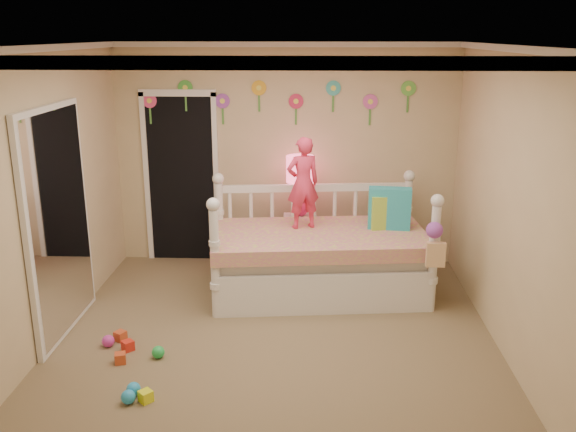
{
  "coord_description": "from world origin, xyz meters",
  "views": [
    {
      "loc": [
        0.33,
        -4.94,
        2.69
      ],
      "look_at": [
        0.1,
        0.6,
        1.05
      ],
      "focal_mm": 38.64,
      "sensor_mm": 36.0,
      "label": 1
    }
  ],
  "objects_px": {
    "nightstand": "(300,242)",
    "table_lamp": "(300,177)",
    "child": "(303,183)",
    "daybed": "(319,238)"
  },
  "relations": [
    {
      "from": "nightstand",
      "to": "table_lamp",
      "type": "xyz_separation_m",
      "value": [
        0.0,
        0.0,
        0.79
      ]
    },
    {
      "from": "child",
      "to": "table_lamp",
      "type": "height_order",
      "value": "child"
    },
    {
      "from": "nightstand",
      "to": "table_lamp",
      "type": "height_order",
      "value": "table_lamp"
    },
    {
      "from": "child",
      "to": "nightstand",
      "type": "bearing_deg",
      "value": -106.32
    },
    {
      "from": "table_lamp",
      "to": "nightstand",
      "type": "bearing_deg",
      "value": -104.04
    },
    {
      "from": "child",
      "to": "daybed",
      "type": "bearing_deg",
      "value": 122.5
    },
    {
      "from": "daybed",
      "to": "nightstand",
      "type": "distance_m",
      "value": 0.81
    },
    {
      "from": "daybed",
      "to": "nightstand",
      "type": "relative_size",
      "value": 3.55
    },
    {
      "from": "child",
      "to": "table_lamp",
      "type": "relative_size",
      "value": 1.38
    },
    {
      "from": "daybed",
      "to": "child",
      "type": "height_order",
      "value": "child"
    }
  ]
}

